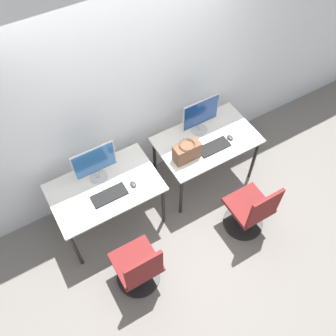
{
  "coord_description": "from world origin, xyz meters",
  "views": [
    {
      "loc": [
        -1.15,
        -1.82,
        4.07
      ],
      "look_at": [
        0.0,
        0.15,
        0.89
      ],
      "focal_mm": 40.0,
      "sensor_mm": 36.0,
      "label": 1
    }
  ],
  "objects_px": {
    "office_chair_left": "(139,269)",
    "keyboard_right": "(214,147)",
    "handbag": "(187,151)",
    "monitor_left": "(95,163)",
    "mouse_left": "(133,184)",
    "monitor_right": "(201,115)",
    "keyboard_left": "(109,195)",
    "mouse_right": "(230,138)",
    "office_chair_right": "(251,212)"
  },
  "relations": [
    {
      "from": "office_chair_left",
      "to": "keyboard_right",
      "type": "height_order",
      "value": "office_chair_left"
    },
    {
      "from": "mouse_left",
      "to": "keyboard_right",
      "type": "bearing_deg",
      "value": -0.45
    },
    {
      "from": "monitor_right",
      "to": "office_chair_right",
      "type": "bearing_deg",
      "value": -87.75
    },
    {
      "from": "mouse_right",
      "to": "office_chair_left",
      "type": "bearing_deg",
      "value": -156.05
    },
    {
      "from": "keyboard_left",
      "to": "keyboard_right",
      "type": "height_order",
      "value": "same"
    },
    {
      "from": "keyboard_right",
      "to": "handbag",
      "type": "xyz_separation_m",
      "value": [
        -0.35,
        0.03,
        0.11
      ]
    },
    {
      "from": "monitor_right",
      "to": "keyboard_right",
      "type": "relative_size",
      "value": 1.26
    },
    {
      "from": "monitor_left",
      "to": "keyboard_left",
      "type": "height_order",
      "value": "monitor_left"
    },
    {
      "from": "keyboard_right",
      "to": "keyboard_left",
      "type": "bearing_deg",
      "value": 179.27
    },
    {
      "from": "handbag",
      "to": "office_chair_left",
      "type": "bearing_deg",
      "value": -144.31
    },
    {
      "from": "keyboard_left",
      "to": "mouse_right",
      "type": "relative_size",
      "value": 4.17
    },
    {
      "from": "monitor_right",
      "to": "office_chair_right",
      "type": "xyz_separation_m",
      "value": [
        0.04,
        -1.05,
        -0.64
      ]
    },
    {
      "from": "office_chair_right",
      "to": "handbag",
      "type": "relative_size",
      "value": 2.95
    },
    {
      "from": "monitor_left",
      "to": "monitor_right",
      "type": "bearing_deg",
      "value": 0.72
    },
    {
      "from": "mouse_right",
      "to": "keyboard_right",
      "type": "bearing_deg",
      "value": -176.2
    },
    {
      "from": "mouse_left",
      "to": "monitor_right",
      "type": "height_order",
      "value": "monitor_right"
    },
    {
      "from": "mouse_left",
      "to": "keyboard_right",
      "type": "distance_m",
      "value": 1.03
    },
    {
      "from": "office_chair_left",
      "to": "handbag",
      "type": "distance_m",
      "value": 1.34
    },
    {
      "from": "monitor_left",
      "to": "keyboard_right",
      "type": "distance_m",
      "value": 1.36
    },
    {
      "from": "monitor_left",
      "to": "office_chair_right",
      "type": "height_order",
      "value": "monitor_left"
    },
    {
      "from": "keyboard_left",
      "to": "handbag",
      "type": "distance_m",
      "value": 0.96
    },
    {
      "from": "mouse_left",
      "to": "office_chair_left",
      "type": "bearing_deg",
      "value": -115.17
    },
    {
      "from": "keyboard_left",
      "to": "handbag",
      "type": "height_order",
      "value": "handbag"
    },
    {
      "from": "monitor_left",
      "to": "keyboard_right",
      "type": "relative_size",
      "value": 1.26
    },
    {
      "from": "keyboard_left",
      "to": "office_chair_right",
      "type": "height_order",
      "value": "office_chair_right"
    },
    {
      "from": "monitor_right",
      "to": "monitor_left",
      "type": "bearing_deg",
      "value": -179.28
    },
    {
      "from": "keyboard_left",
      "to": "monitor_left",
      "type": "bearing_deg",
      "value": 90.0
    },
    {
      "from": "office_chair_right",
      "to": "monitor_right",
      "type": "bearing_deg",
      "value": 92.25
    },
    {
      "from": "keyboard_left",
      "to": "office_chair_left",
      "type": "xyz_separation_m",
      "value": [
        -0.06,
        -0.71,
        -0.39
      ]
    },
    {
      "from": "office_chair_left",
      "to": "monitor_right",
      "type": "relative_size",
      "value": 1.87
    },
    {
      "from": "office_chair_right",
      "to": "mouse_left",
      "type": "bearing_deg",
      "value": 144.98
    },
    {
      "from": "keyboard_left",
      "to": "monitor_right",
      "type": "height_order",
      "value": "monitor_right"
    },
    {
      "from": "mouse_left",
      "to": "handbag",
      "type": "height_order",
      "value": "handbag"
    },
    {
      "from": "mouse_left",
      "to": "office_chair_right",
      "type": "distance_m",
      "value": 1.37
    },
    {
      "from": "keyboard_right",
      "to": "office_chair_left",
      "type": "bearing_deg",
      "value": -152.96
    },
    {
      "from": "office_chair_left",
      "to": "handbag",
      "type": "relative_size",
      "value": 2.95
    },
    {
      "from": "monitor_right",
      "to": "mouse_right",
      "type": "bearing_deg",
      "value": -50.77
    },
    {
      "from": "keyboard_left",
      "to": "monitor_right",
      "type": "bearing_deg",
      "value": 12.6
    },
    {
      "from": "monitor_left",
      "to": "office_chair_left",
      "type": "xyz_separation_m",
      "value": [
        -0.06,
        -0.98,
        -0.64
      ]
    },
    {
      "from": "office_chair_right",
      "to": "keyboard_left",
      "type": "bearing_deg",
      "value": 150.57
    },
    {
      "from": "mouse_left",
      "to": "keyboard_right",
      "type": "xyz_separation_m",
      "value": [
        1.03,
        -0.01,
        -0.01
      ]
    },
    {
      "from": "keyboard_left",
      "to": "handbag",
      "type": "relative_size",
      "value": 1.25
    },
    {
      "from": "office_chair_left",
      "to": "monitor_right",
      "type": "bearing_deg",
      "value": 36.39
    },
    {
      "from": "office_chair_left",
      "to": "office_chair_right",
      "type": "relative_size",
      "value": 1.0
    },
    {
      "from": "monitor_left",
      "to": "mouse_right",
      "type": "height_order",
      "value": "monitor_left"
    },
    {
      "from": "keyboard_left",
      "to": "mouse_right",
      "type": "height_order",
      "value": "mouse_right"
    },
    {
      "from": "keyboard_left",
      "to": "office_chair_left",
      "type": "bearing_deg",
      "value": -94.46
    },
    {
      "from": "keyboard_right",
      "to": "office_chair_right",
      "type": "xyz_separation_m",
      "value": [
        0.04,
        -0.74,
        -0.39
      ]
    },
    {
      "from": "mouse_right",
      "to": "monitor_left",
      "type": "bearing_deg",
      "value": 169.86
    },
    {
      "from": "keyboard_left",
      "to": "mouse_left",
      "type": "xyz_separation_m",
      "value": [
        0.27,
        -0.01,
        0.01
      ]
    }
  ]
}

